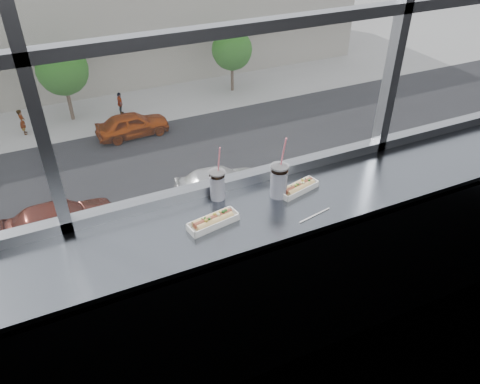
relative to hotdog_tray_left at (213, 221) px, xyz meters
name	(u,v)px	position (x,y,z in m)	size (l,w,h in m)	color
wall_back_lower	(242,252)	(0.30, 0.29, -0.58)	(6.00, 6.00, 0.00)	black
counter	(263,213)	(0.30, 0.02, -0.06)	(6.00, 0.55, 0.06)	slate
counter_fascia	(281,309)	(0.30, -0.24, -0.58)	(6.00, 0.04, 1.04)	slate
hotdog_tray_left	(213,221)	(0.00, 0.00, 0.00)	(0.29, 0.14, 0.07)	white
hotdog_tray_right	(299,187)	(0.56, 0.08, 0.00)	(0.27, 0.14, 0.06)	white
soda_cup_left	(217,184)	(0.12, 0.21, 0.07)	(0.09, 0.09, 0.34)	white
soda_cup_right	(279,179)	(0.44, 0.09, 0.08)	(0.10, 0.10, 0.38)	white
loose_straw	(315,215)	(0.52, -0.16, -0.02)	(0.01, 0.01, 0.22)	white
wrapper	(198,228)	(-0.09, 0.00, -0.02)	(0.09, 0.07, 0.02)	silver
plaza_ground	(36,53)	(0.30, 43.79, -12.13)	(120.00, 120.00, 0.00)	gray
street_asphalt	(79,183)	(0.30, 20.29, -12.10)	(80.00, 10.00, 0.06)	black
far_sidewalk	(59,122)	(0.30, 28.29, -12.11)	(80.00, 6.00, 0.04)	gray
far_building	(30,22)	(0.30, 38.29, -8.13)	(50.00, 14.00, 8.00)	gray
car_near_d	(219,177)	(6.60, 16.29, -11.08)	(5.95, 2.48, 1.98)	silver
car_near_c	(58,214)	(-1.05, 16.29, -10.94)	(6.75, 2.81, 2.25)	maroon
car_far_b	(132,121)	(4.26, 24.29, -11.07)	(5.98, 2.49, 1.99)	#992D00
pedestrian_c	(120,101)	(4.30, 27.68, -11.17)	(0.82, 0.61, 1.84)	#66605B
pedestrian_b	(22,119)	(-1.78, 27.43, -11.12)	(0.86, 0.64, 1.93)	#66605B
tree_center	(62,70)	(1.22, 28.29, -8.75)	(3.19, 3.19, 4.99)	#47382B
tree_right	(232,50)	(12.74, 28.29, -9.06)	(2.89, 2.89, 4.52)	#47382B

